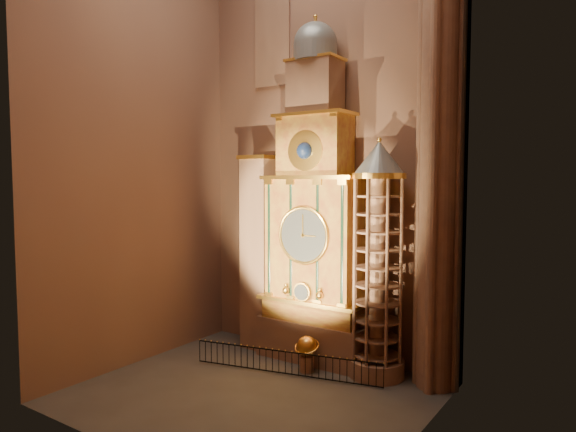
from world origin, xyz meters
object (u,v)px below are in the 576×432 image
Objects in this scene: stair_turret at (378,262)px; celestial_globe at (307,350)px; iron_railing at (285,363)px; portrait_tower at (259,251)px; astronomical_clock at (314,226)px.

stair_turret is 6.39× the size of celestial_globe.
celestial_globe is 0.19× the size of iron_railing.
stair_turret reaches higher than iron_railing.
stair_turret is at bearing -2.33° from portrait_tower.
astronomical_clock reaches higher than portrait_tower.
portrait_tower reaches higher than celestial_globe.
portrait_tower is 1.16× the size of iron_railing.
astronomical_clock reaches higher than celestial_globe.
celestial_globe is (0.59, -1.61, -5.66)m from astronomical_clock.
celestial_globe is at bearing -155.06° from stair_turret.
astronomical_clock is 1.90× the size of iron_railing.
celestial_globe is (-2.91, -1.35, -4.25)m from stair_turret.
portrait_tower is at bearing 179.71° from astronomical_clock.
astronomical_clock is 3.73m from portrait_tower.
astronomical_clock is 6.60m from iron_railing.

